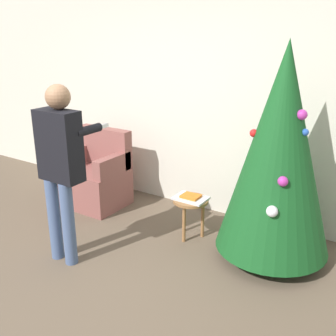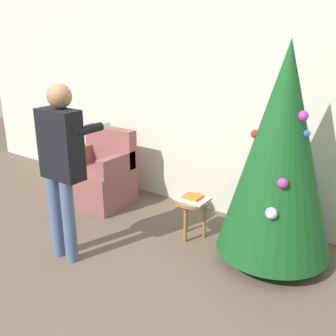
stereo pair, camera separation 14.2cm
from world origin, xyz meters
name	(u,v)px [view 2 (the right image)]	position (x,y,z in m)	size (l,w,h in m)	color
ground_plane	(54,290)	(0.00, 0.00, 0.00)	(14.00, 14.00, 0.00)	brown
wall_back	(194,99)	(0.00, 2.23, 1.35)	(8.00, 0.06, 2.70)	beige
christmas_tree	(281,152)	(1.33, 1.56, 1.08)	(1.07, 1.07, 2.06)	brown
armchair	(101,177)	(-0.98, 1.58, 0.35)	(0.76, 0.63, 0.95)	brown
person_standing	(62,158)	(-0.32, 0.47, 1.01)	(0.44, 0.57, 1.68)	#475B84
side_stool	(192,206)	(0.47, 1.47, 0.36)	(0.38, 0.38, 0.44)	olive
laptop	(192,199)	(0.47, 1.47, 0.45)	(0.34, 0.25, 0.02)	silver
book	(193,197)	(0.47, 1.47, 0.47)	(0.19, 0.15, 0.02)	orange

